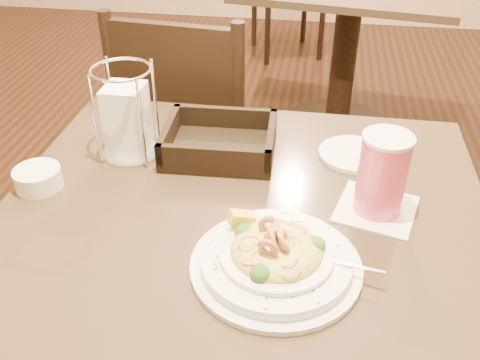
# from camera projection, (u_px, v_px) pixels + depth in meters

# --- Properties ---
(main_table) EXTENTS (0.90, 0.90, 0.75)m
(main_table) POSITION_uv_depth(u_px,v_px,m) (238.00, 315.00, 1.08)
(main_table) COLOR black
(main_table) RESTS_ON ground
(background_table) EXTENTS (1.03, 1.03, 0.75)m
(background_table) POSITION_uv_depth(u_px,v_px,m) (347.00, 30.00, 2.51)
(background_table) COLOR black
(background_table) RESTS_ON ground
(dining_chair_near) EXTENTS (0.46, 0.46, 0.93)m
(dining_chair_near) POSITION_uv_depth(u_px,v_px,m) (194.00, 140.00, 1.69)
(dining_chair_near) COLOR black
(dining_chair_near) RESTS_ON ground
(pasta_bowl) EXTENTS (0.30, 0.27, 0.09)m
(pasta_bowl) POSITION_uv_depth(u_px,v_px,m) (276.00, 256.00, 0.84)
(pasta_bowl) COLOR white
(pasta_bowl) RESTS_ON main_table
(drink_glass) EXTENTS (0.17, 0.17, 0.15)m
(drink_glass) POSITION_uv_depth(u_px,v_px,m) (382.00, 175.00, 0.94)
(drink_glass) COLOR white
(drink_glass) RESTS_ON main_table
(bread_basket) EXTENTS (0.24, 0.20, 0.06)m
(bread_basket) POSITION_uv_depth(u_px,v_px,m) (220.00, 144.00, 1.13)
(bread_basket) COLOR black
(bread_basket) RESTS_ON main_table
(napkin_caddy) EXTENTS (0.12, 0.12, 0.20)m
(napkin_caddy) POSITION_uv_depth(u_px,v_px,m) (127.00, 118.00, 1.10)
(napkin_caddy) COLOR silver
(napkin_caddy) RESTS_ON main_table
(side_plate) EXTENTS (0.19, 0.19, 0.01)m
(side_plate) POSITION_uv_depth(u_px,v_px,m) (353.00, 154.00, 1.13)
(side_plate) COLOR white
(side_plate) RESTS_ON main_table
(butter_ramekin) EXTENTS (0.11, 0.11, 0.04)m
(butter_ramekin) POSITION_uv_depth(u_px,v_px,m) (38.00, 178.00, 1.03)
(butter_ramekin) COLOR white
(butter_ramekin) RESTS_ON main_table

